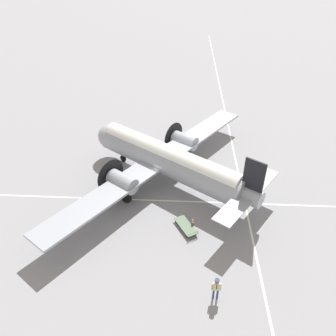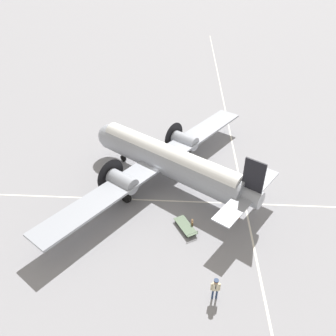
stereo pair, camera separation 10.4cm
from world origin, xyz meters
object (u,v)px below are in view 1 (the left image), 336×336
Objects in this scene: airliner_main at (164,159)px; baggage_cart at (186,226)px; suitcase_near_door at (192,224)px; traffic_cone at (237,214)px; crew_foreground at (216,287)px.

airliner_main is 6.93m from baggage_cart.
airliner_main is 9.15× the size of baggage_cart.
airliner_main is 6.85m from suitcase_near_door.
traffic_cone is (-4.60, -6.27, -2.26)m from airliner_main.
suitcase_near_door reaches higher than baggage_cart.
suitcase_near_door is at bearing 149.10° from airliner_main.
airliner_main reaches higher than traffic_cone.
baggage_cart is at bearing 118.55° from suitcase_near_door.
traffic_cone is (1.34, -3.67, -0.05)m from suitcase_near_door.
crew_foreground is 3.27× the size of traffic_cone.
crew_foreground is 6.54m from suitcase_near_door.
airliner_main is 12.98m from crew_foreground.
crew_foreground is at bearing 167.57° from baggage_cart.
baggage_cart is at bearing 143.92° from airliner_main.
suitcase_near_door is (6.34, 1.38, -0.84)m from crew_foreground.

